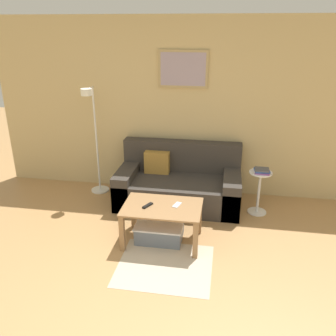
% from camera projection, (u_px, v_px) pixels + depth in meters
% --- Properties ---
extents(wall_back, '(5.60, 0.09, 2.55)m').
position_uv_depth(wall_back, '(181.00, 108.00, 5.18)').
color(wall_back, tan).
rests_on(wall_back, ground_plane).
extents(area_rug, '(1.01, 0.88, 0.01)m').
position_uv_depth(area_rug, '(165.00, 265.00, 3.83)').
color(area_rug, '#C1B299').
rests_on(area_rug, ground_plane).
extents(couch, '(1.73, 0.90, 0.83)m').
position_uv_depth(couch, '(179.00, 184.00, 5.13)').
color(couch, '#38332D').
rests_on(couch, ground_plane).
extents(coffee_table, '(0.91, 0.60, 0.47)m').
position_uv_depth(coffee_table, '(162.00, 213.00, 4.13)').
color(coffee_table, '#997047').
rests_on(coffee_table, ground_plane).
extents(storage_bin, '(0.57, 0.44, 0.22)m').
position_uv_depth(storage_bin, '(160.00, 231.00, 4.28)').
color(storage_bin, slate).
rests_on(storage_bin, ground_plane).
extents(floor_lamp, '(0.27, 0.44, 1.62)m').
position_uv_depth(floor_lamp, '(94.00, 137.00, 5.14)').
color(floor_lamp, white).
rests_on(floor_lamp, ground_plane).
extents(side_table, '(0.30, 0.30, 0.60)m').
position_uv_depth(side_table, '(259.00, 189.00, 4.79)').
color(side_table, white).
rests_on(side_table, ground_plane).
extents(book_stack, '(0.21, 0.20, 0.05)m').
position_uv_depth(book_stack, '(262.00, 171.00, 4.67)').
color(book_stack, '#8C4C93').
rests_on(book_stack, side_table).
extents(remote_control, '(0.11, 0.15, 0.02)m').
position_uv_depth(remote_control, '(148.00, 205.00, 4.09)').
color(remote_control, black).
rests_on(remote_control, coffee_table).
extents(cell_phone, '(0.11, 0.15, 0.01)m').
position_uv_depth(cell_phone, '(177.00, 205.00, 4.12)').
color(cell_phone, silver).
rests_on(cell_phone, coffee_table).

